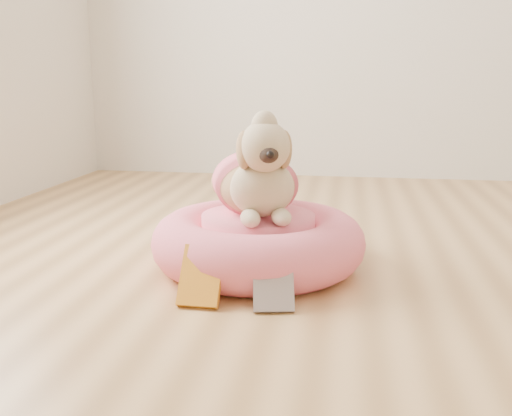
# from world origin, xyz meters

# --- Properties ---
(floor) EXTENTS (4.50, 4.50, 0.00)m
(floor) POSITION_xyz_m (0.00, 0.00, 0.00)
(floor) COLOR #AC7C47
(floor) RESTS_ON ground
(pet_bed) EXTENTS (0.74, 0.74, 0.19)m
(pet_bed) POSITION_xyz_m (-0.52, 0.28, 0.09)
(pet_bed) COLOR #EE5D70
(pet_bed) RESTS_ON floor
(dog) EXTENTS (0.48, 0.58, 0.37)m
(dog) POSITION_xyz_m (-0.52, 0.28, 0.37)
(dog) COLOR brown
(dog) RESTS_ON pet_bed
(book_yellow) EXTENTS (0.13, 0.13, 0.16)m
(book_yellow) POSITION_xyz_m (-0.63, -0.06, 0.08)
(book_yellow) COLOR gold
(book_yellow) RESTS_ON floor
(book_white) EXTENTS (0.14, 0.13, 0.16)m
(book_white) POSITION_xyz_m (-0.42, -0.07, 0.08)
(book_white) COLOR white
(book_white) RESTS_ON floor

